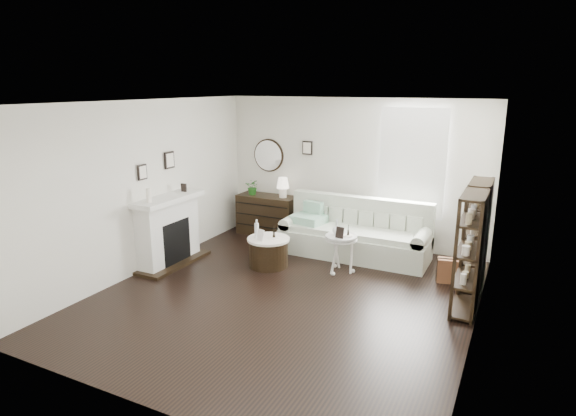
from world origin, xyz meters
The scene contains 18 objects.
room centered at (0.73, 2.70, 1.60)m, with size 5.50×5.50×5.50m.
fireplace centered at (-2.32, 0.30, 0.54)m, with size 0.50×1.40×1.84m.
shelf_unit_far centered at (2.33, 1.55, 0.80)m, with size 0.30×0.80×1.60m.
shelf_unit_near centered at (2.33, 0.65, 0.80)m, with size 0.30×0.80×1.60m.
sofa centered at (0.32, 2.08, 0.33)m, with size 2.56×0.89×1.00m.
quilt centered at (-0.51, 1.95, 0.58)m, with size 0.55×0.45×0.14m, color #299972.
suitcase centered at (2.10, 1.57, 0.18)m, with size 0.55×0.18×0.37m, color brown.
dresser centered at (-1.65, 2.47, 0.40)m, with size 1.19×0.51×0.79m.
table_lamp centered at (-1.30, 2.47, 0.99)m, with size 0.25×0.25×0.39m, color white, non-canonical shape.
potted_plant centered at (-1.94, 2.42, 0.95)m, with size 0.28×0.24×0.31m, color #21611B.
drum_table centered at (-0.78, 0.93, 0.25)m, with size 0.70×0.70×0.48m.
pedestal_table centered at (0.38, 1.19, 0.56)m, with size 0.51×0.51×0.62m.
eiffel_drum centered at (-0.70, 0.98, 0.58)m, with size 0.11×0.11×0.19m, color black, non-canonical shape.
bottle_drum centered at (-0.96, 0.85, 0.64)m, with size 0.07×0.07×0.31m, color silver.
card_frame_drum centered at (-0.83, 0.75, 0.58)m, with size 0.14×0.01×0.18m, color silver.
eiffel_ped centered at (0.48, 1.23, 0.70)m, with size 0.09×0.09×0.16m, color black, non-canonical shape.
flask_ped centered at (0.29, 1.21, 0.74)m, with size 0.13×0.13×0.25m, color silver, non-canonical shape.
card_frame_ped centered at (0.40, 1.06, 0.71)m, with size 0.13×0.01×0.18m, color black.
Camera 1 is at (2.84, -5.64, 2.92)m, focal length 30.00 mm.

